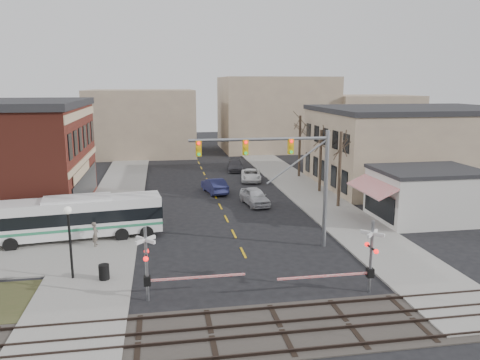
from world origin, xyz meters
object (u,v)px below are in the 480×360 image
traffic_signal_mast (289,166)px  car_a (255,196)px  rr_crossing_east (363,258)px  car_d (235,165)px  transit_bus (78,217)px  car_c (251,175)px  car_b (214,186)px  pedestrian_far (98,221)px  pedestrian_near (95,234)px  street_lamp (69,227)px  trash_bin (104,272)px  rr_crossing_west (155,264)px

traffic_signal_mast → car_a: bearing=89.4°
rr_crossing_east → car_d: size_ratio=1.19×
transit_bus → car_c: transit_bus is taller
car_b → pedestrian_far: size_ratio=2.85×
car_d → pedestrian_near: pedestrian_near is taller
car_d → street_lamp: bearing=-106.9°
traffic_signal_mast → pedestrian_near: size_ratio=5.54×
rr_crossing_east → car_a: rr_crossing_east is taller
trash_bin → car_a: 19.32m
rr_crossing_east → car_a: size_ratio=1.23×
rr_crossing_west → car_d: (9.78, 35.37, -1.28)m
rr_crossing_east → car_a: 19.29m
rr_crossing_west → street_lamp: street_lamp is taller
transit_bus → trash_bin: (2.55, -7.72, -1.14)m
traffic_signal_mast → pedestrian_far: 14.93m
car_d → car_c: bearing=-75.9°
car_b → pedestrian_far: pedestrian_far is taller
rr_crossing_west → car_d: 36.72m
pedestrian_near → transit_bus: bearing=42.7°
street_lamp → car_a: street_lamp is taller
street_lamp → transit_bus: bearing=96.0°
car_c → car_d: size_ratio=1.01×
rr_crossing_east → transit_bus: bearing=144.7°
street_lamp → car_a: size_ratio=0.93×
transit_bus → car_c: 24.22m
car_d → traffic_signal_mast: bearing=-84.6°
street_lamp → rr_crossing_east: bearing=-15.4°
car_c → car_a: bearing=-89.7°
rr_crossing_east → rr_crossing_west: bearing=175.0°
rr_crossing_east → car_c: (-0.32, 29.69, -1.31)m
transit_bus → rr_crossing_west: rr_crossing_west is taller
rr_crossing_east → car_c: 29.72m
street_lamp → pedestrian_far: 8.80m
pedestrian_near → pedestrian_far: size_ratio=1.03×
trash_bin → pedestrian_far: (-1.38, 8.97, 0.38)m
rr_crossing_west → car_a: size_ratio=1.23×
traffic_signal_mast → car_a: size_ratio=2.03×
traffic_signal_mast → transit_bus: bearing=163.4°
car_b → pedestrian_far: 15.40m
street_lamp → pedestrian_far: street_lamp is taller
rr_crossing_east → trash_bin: size_ratio=6.47×
car_d → car_b: bearing=-101.4°
car_a → traffic_signal_mast: bearing=-98.5°
car_b → car_c: size_ratio=0.97×
rr_crossing_west → street_lamp: 5.91m
transit_bus → pedestrian_near: size_ratio=7.06×
rr_crossing_west → car_b: rr_crossing_west is taller
trash_bin → car_a: car_a is taller
pedestrian_far → rr_crossing_west: bearing=-108.1°
pedestrian_far → trash_bin: bearing=-119.3°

